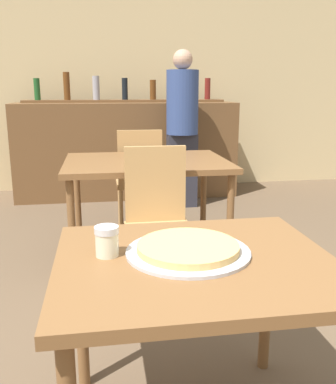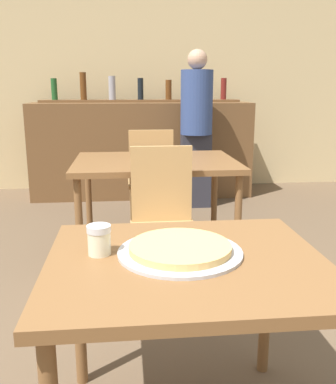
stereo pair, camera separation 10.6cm
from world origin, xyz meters
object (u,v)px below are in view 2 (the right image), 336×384
object	(u,v)px
chair_far_side_back	(151,175)
cheese_shaker	(99,240)
chair_far_side_front	(163,214)
pizza_tray	(180,249)
person_standing	(196,124)

from	to	relation	value
chair_far_side_back	cheese_shaker	xyz separation A→B (m)	(-0.32, -2.31, 0.24)
chair_far_side_front	chair_far_side_back	distance (m)	1.23
chair_far_side_back	pizza_tray	world-z (taller)	chair_far_side_back
chair_far_side_front	cheese_shaker	bearing A→B (deg)	-106.39
chair_far_side_back	person_standing	size ratio (longest dim) A/B	0.56
person_standing	cheese_shaker	bearing A→B (deg)	-105.33
cheese_shaker	pizza_tray	bearing A→B (deg)	-5.19
chair_far_side_back	cheese_shaker	bearing A→B (deg)	82.16
chair_far_side_back	person_standing	xyz separation A→B (m)	(0.54, 0.84, 0.37)
chair_far_side_front	cheese_shaker	size ratio (longest dim) A/B	8.92
pizza_tray	cheese_shaker	distance (m)	0.28
chair_far_side_front	person_standing	xyz separation A→B (m)	(0.54, 2.07, 0.37)
chair_far_side_back	pizza_tray	distance (m)	2.35
chair_far_side_front	person_standing	world-z (taller)	person_standing
pizza_tray	person_standing	bearing A→B (deg)	79.60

